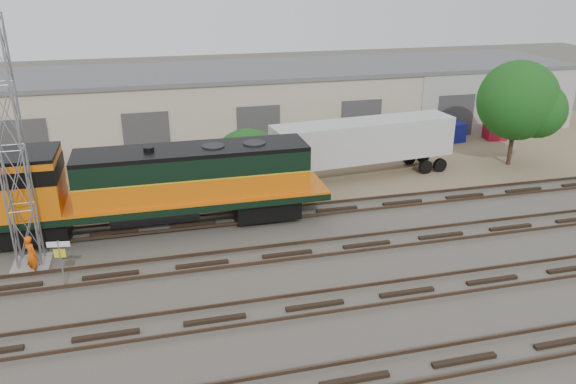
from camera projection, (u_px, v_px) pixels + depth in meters
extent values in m
plane|color=#47423A|center=(295.00, 271.00, 25.13)|extent=(140.00, 140.00, 0.00)
cube|color=#726047|center=(239.00, 165.00, 38.64)|extent=(80.00, 16.00, 0.02)
cube|color=black|center=(355.00, 380.00, 18.34)|extent=(80.00, 2.40, 0.14)
cube|color=#4C3828|center=(347.00, 362.00, 18.97)|extent=(80.00, 0.08, 0.14)
cube|color=black|center=(315.00, 306.00, 22.40)|extent=(80.00, 2.40, 0.14)
cube|color=#4C3828|center=(321.00, 313.00, 21.67)|extent=(80.00, 0.08, 0.14)
cube|color=#4C3828|center=(310.00, 293.00, 23.02)|extent=(80.00, 0.08, 0.14)
cube|color=black|center=(287.00, 254.00, 26.45)|extent=(80.00, 2.40, 0.14)
cube|color=#4C3828|center=(291.00, 259.00, 25.73)|extent=(80.00, 0.08, 0.14)
cube|color=#4C3828|center=(283.00, 244.00, 27.08)|extent=(80.00, 0.08, 0.14)
cube|color=black|center=(267.00, 216.00, 30.51)|extent=(80.00, 2.40, 0.14)
cube|color=#4C3828|center=(270.00, 220.00, 29.78)|extent=(80.00, 0.08, 0.14)
cube|color=#4C3828|center=(264.00, 209.00, 31.13)|extent=(80.00, 0.08, 0.14)
cube|color=#B7AC99|center=(221.00, 105.00, 44.93)|extent=(58.00, 10.00, 5.00)
cube|color=#59595B|center=(220.00, 71.00, 43.95)|extent=(58.40, 10.40, 0.30)
cube|color=#999993|center=(500.00, 103.00, 45.42)|extent=(14.00, 0.10, 5.00)
cube|color=#333335|center=(24.00, 144.00, 37.45)|extent=(3.20, 0.12, 3.40)
cube|color=#333335|center=(147.00, 136.00, 39.29)|extent=(3.20, 0.12, 3.40)
cube|color=#333335|center=(259.00, 129.00, 41.12)|extent=(3.20, 0.12, 3.40)
cube|color=#333335|center=(361.00, 122.00, 42.96)|extent=(3.20, 0.12, 3.40)
cube|color=#333335|center=(455.00, 116.00, 44.79)|extent=(3.20, 0.12, 3.40)
cube|color=black|center=(34.00, 227.00, 27.55)|extent=(3.38, 2.54, 1.06)
cube|color=black|center=(265.00, 204.00, 30.22)|extent=(3.38, 2.54, 1.06)
cube|color=black|center=(154.00, 202.00, 28.62)|extent=(17.98, 3.17, 0.37)
cylinder|color=black|center=(155.00, 214.00, 28.86)|extent=(4.44, 1.16, 1.16)
cube|color=#D46109|center=(194.00, 183.00, 28.80)|extent=(11.63, 2.75, 1.27)
cube|color=black|center=(193.00, 162.00, 28.37)|extent=(11.63, 2.75, 1.06)
cube|color=black|center=(192.00, 150.00, 28.14)|extent=(11.63, 2.75, 0.21)
cube|color=#D46109|center=(26.00, 183.00, 26.71)|extent=(3.17, 3.17, 2.75)
cube|color=black|center=(21.00, 154.00, 26.17)|extent=(3.17, 3.17, 0.17)
cube|color=gray|center=(32.00, 264.00, 25.52)|extent=(1.62, 1.62, 0.20)
cylinder|color=gray|center=(0.00, 145.00, 23.82)|extent=(0.08, 0.08, 10.82)
cylinder|color=gray|center=(25.00, 144.00, 24.05)|extent=(0.08, 0.08, 10.82)
cylinder|color=gray|center=(21.00, 151.00, 23.16)|extent=(0.08, 0.08, 10.82)
cylinder|color=gray|center=(62.00, 266.00, 23.23)|extent=(0.07, 0.07, 2.29)
cube|color=white|center=(58.00, 244.00, 22.87)|extent=(0.93, 0.18, 0.23)
cube|color=yellow|center=(60.00, 253.00, 23.02)|extent=(0.47, 0.11, 0.36)
imported|color=#D84E0C|center=(31.00, 255.00, 24.58)|extent=(0.79, 0.79, 1.84)
cube|color=#BDBDBD|center=(363.00, 140.00, 35.76)|extent=(12.19, 3.62, 2.49)
cube|color=black|center=(424.00, 162.00, 38.00)|extent=(2.44, 2.52, 0.92)
cube|color=black|center=(301.00, 181.00, 34.16)|extent=(0.14, 0.14, 1.20)
cube|color=black|center=(291.00, 171.00, 35.77)|extent=(0.14, 0.14, 1.20)
cube|color=navy|center=(452.00, 132.00, 43.87)|extent=(1.79, 1.70, 1.50)
cube|color=maroon|center=(495.00, 131.00, 44.40)|extent=(1.71, 1.63, 1.40)
cylinder|color=#382619|center=(249.00, 193.00, 33.32)|extent=(0.30, 0.30, 0.40)
sphere|color=#144313|center=(248.00, 166.00, 32.68)|extent=(4.36, 4.36, 4.36)
sphere|color=#144313|center=(265.00, 175.00, 32.45)|extent=(3.05, 3.05, 3.05)
cylinder|color=#382619|center=(511.00, 146.00, 38.35)|extent=(0.30, 0.30, 2.64)
sphere|color=#144313|center=(518.00, 100.00, 37.18)|extent=(5.29, 5.29, 5.29)
sphere|color=#144313|center=(538.00, 110.00, 36.90)|extent=(3.70, 3.70, 3.70)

